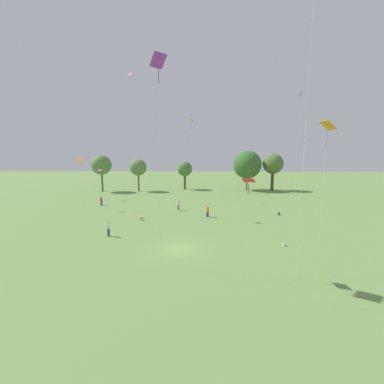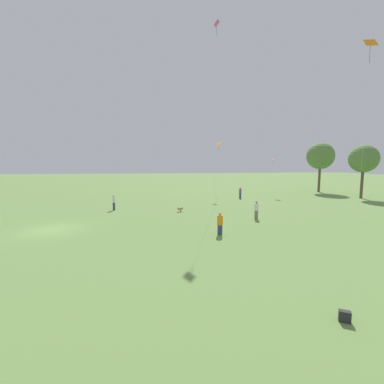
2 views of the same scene
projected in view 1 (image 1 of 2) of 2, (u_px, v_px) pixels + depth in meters
The scene contains 21 objects.
ground_plane at pixel (179, 249), 26.22m from camera, with size 240.00×240.00×0.00m, color #6B8E47.
tree_0 at pixel (101, 165), 65.50m from camera, with size 5.04×5.04×9.44m.
tree_1 at pixel (138, 167), 66.33m from camera, with size 4.30×4.30×8.40m.
tree_2 at pixel (185, 169), 69.90m from camera, with size 4.02×4.02×7.65m.
tree_3 at pixel (247, 165), 68.15m from camera, with size 7.43×7.43×10.56m.
tree_4 at pixel (273, 164), 67.87m from camera, with size 5.38×5.38×9.79m.
person_0 at pixel (108, 229), 30.14m from camera, with size 0.39×0.39×1.79m.
person_1 at pixel (178, 205), 44.60m from camera, with size 0.59×0.59×1.81m.
person_3 at pixel (101, 201), 48.36m from camera, with size 0.42×0.42×1.73m.
person_4 at pixel (208, 211), 39.53m from camera, with size 0.64×0.64×1.77m.
kite_0 at pixel (192, 124), 51.79m from camera, with size 0.91×1.17×16.78m.
kite_1 at pixel (300, 101), 43.07m from camera, with size 0.88×1.07×20.00m.
kite_2 at pixel (327, 131), 19.12m from camera, with size 0.99×1.14×12.05m.
kite_4 at pixel (131, 89), 39.53m from camera, with size 0.87×0.78×21.96m.
kite_5 at pixel (100, 171), 54.22m from camera, with size 0.90×0.87×6.38m.
kite_7 at pixel (249, 183), 19.90m from camera, with size 1.18×1.14×7.79m.
kite_8 at pixel (158, 68), 19.92m from camera, with size 1.40×1.39×17.26m.
kite_9 at pixel (81, 162), 44.25m from camera, with size 1.12×1.06×8.88m.
dog_0 at pixel (141, 218), 37.73m from camera, with size 0.70×0.74×0.54m.
picnic_bag_0 at pixel (284, 244), 27.07m from camera, with size 0.30×0.30×0.30m.
picnic_bag_1 at pixel (279, 214), 40.86m from camera, with size 0.37×0.43×0.40m.
Camera 1 is at (2.05, -25.04, 9.60)m, focal length 24.00 mm.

